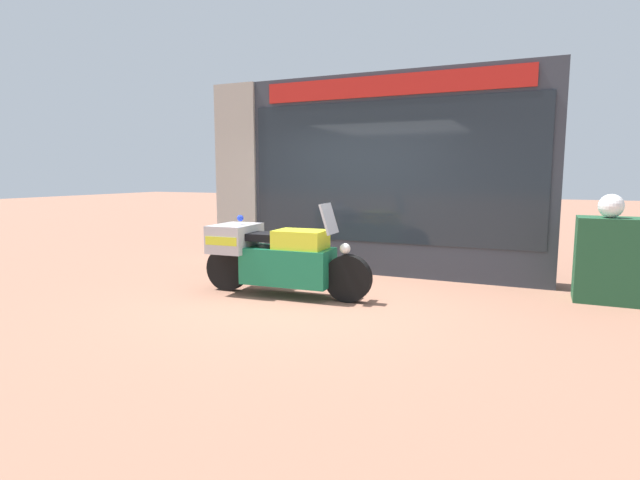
% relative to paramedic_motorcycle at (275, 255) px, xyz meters
% --- Properties ---
extents(ground_plane, '(60.00, 60.00, 0.00)m').
position_rel_paramedic_motorcycle_xyz_m(ground_plane, '(0.65, 0.03, -0.55)').
color(ground_plane, '#8E604C').
extents(shop_building, '(5.75, 0.55, 3.24)m').
position_rel_paramedic_motorcycle_xyz_m(shop_building, '(0.27, 2.03, 1.07)').
color(shop_building, '#333842').
rests_on(shop_building, ground).
extents(window_display, '(4.48, 0.30, 2.11)m').
position_rel_paramedic_motorcycle_xyz_m(window_display, '(0.99, 2.06, -0.05)').
color(window_display, slate).
rests_on(window_display, ground).
extents(paramedic_motorcycle, '(2.42, 0.77, 1.27)m').
position_rel_paramedic_motorcycle_xyz_m(paramedic_motorcycle, '(0.00, 0.00, 0.00)').
color(paramedic_motorcycle, black).
rests_on(paramedic_motorcycle, ground).
extents(utility_cabinet, '(0.83, 0.55, 1.10)m').
position_rel_paramedic_motorcycle_xyz_m(utility_cabinet, '(4.13, 1.44, -0.00)').
color(utility_cabinet, '#1E4C2D').
rests_on(utility_cabinet, ground).
extents(white_helmet, '(0.30, 0.30, 0.30)m').
position_rel_paramedic_motorcycle_xyz_m(white_helmet, '(4.08, 1.36, 0.70)').
color(white_helmet, white).
rests_on(white_helmet, utility_cabinet).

